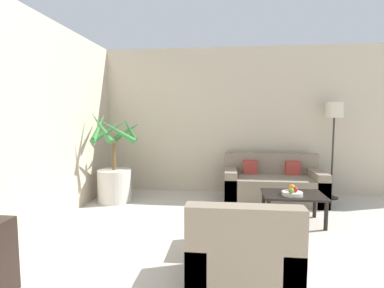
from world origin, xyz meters
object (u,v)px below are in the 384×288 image
(coffee_table, at_px, (293,198))
(armchair, at_px, (241,261))
(potted_palm, at_px, (115,175))
(ottoman, at_px, (232,233))
(floor_lamp, at_px, (334,117))
(orange_fruit, at_px, (292,187))
(fruit_bowl, at_px, (292,194))
(apple_red, at_px, (295,190))
(apple_green, at_px, (291,191))
(sofa_loveseat, at_px, (272,185))

(coffee_table, height_order, armchair, armchair)
(potted_palm, xyz_separation_m, ottoman, (1.94, -1.61, -0.28))
(floor_lamp, bearing_deg, potted_palm, -170.94)
(orange_fruit, distance_m, armchair, 1.88)
(potted_palm, xyz_separation_m, fruit_bowl, (2.74, -0.79, -0.03))
(potted_palm, relative_size, fruit_bowl, 5.69)
(coffee_table, height_order, apple_red, apple_red)
(potted_palm, xyz_separation_m, apple_green, (2.71, -0.88, 0.02))
(fruit_bowl, distance_m, armchair, 1.79)
(apple_green, relative_size, armchair, 0.08)
(potted_palm, xyz_separation_m, orange_fruit, (2.75, -0.71, 0.03))
(floor_lamp, height_order, ottoman, floor_lamp)
(apple_green, relative_size, orange_fruit, 0.86)
(orange_fruit, bearing_deg, apple_green, -104.21)
(apple_green, height_order, ottoman, apple_green)
(orange_fruit, relative_size, armchair, 0.10)
(sofa_loveseat, bearing_deg, orange_fruit, -84.83)
(sofa_loveseat, distance_m, coffee_table, 1.04)
(apple_red, relative_size, armchair, 0.08)
(apple_red, relative_size, ottoman, 0.10)
(apple_red, distance_m, apple_green, 0.10)
(potted_palm, height_order, armchair, potted_palm)
(orange_fruit, xyz_separation_m, armchair, (-0.75, -1.70, -0.23))
(apple_red, bearing_deg, apple_green, -131.53)
(fruit_bowl, xyz_separation_m, armchair, (-0.74, -1.62, -0.16))
(apple_red, distance_m, orange_fruit, 0.10)
(ottoman, bearing_deg, floor_lamp, 51.25)
(fruit_bowl, height_order, apple_green, apple_green)
(potted_palm, xyz_separation_m, sofa_loveseat, (2.66, 0.33, -0.18))
(sofa_loveseat, bearing_deg, fruit_bowl, -85.78)
(apple_green, bearing_deg, floor_lamp, 55.91)
(floor_lamp, distance_m, armchair, 3.64)
(apple_green, relative_size, ottoman, 0.11)
(potted_palm, relative_size, apple_red, 23.34)
(floor_lamp, relative_size, fruit_bowl, 6.22)
(floor_lamp, distance_m, ottoman, 3.08)
(fruit_bowl, height_order, armchair, armchair)
(sofa_loveseat, distance_m, floor_lamp, 1.57)
(floor_lamp, distance_m, coffee_table, 1.92)
(sofa_loveseat, height_order, armchair, armchair)
(coffee_table, relative_size, apple_red, 12.24)
(armchair, bearing_deg, potted_palm, 129.61)
(orange_fruit, bearing_deg, floor_lamp, 53.78)
(sofa_loveseat, height_order, ottoman, sofa_loveseat)
(armchair, bearing_deg, sofa_loveseat, 76.47)
(fruit_bowl, bearing_deg, apple_red, -17.95)
(armchair, bearing_deg, coffee_table, 65.59)
(coffee_table, relative_size, fruit_bowl, 2.98)
(apple_red, xyz_separation_m, armchair, (-0.78, -1.61, -0.22))
(sofa_loveseat, bearing_deg, apple_green, -87.59)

